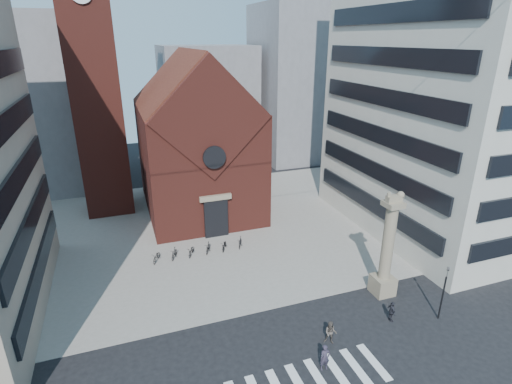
% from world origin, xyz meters
% --- Properties ---
extents(ground, '(120.00, 120.00, 0.00)m').
position_xyz_m(ground, '(0.00, 0.00, 0.00)').
color(ground, black).
rests_on(ground, ground).
extents(piazza, '(46.00, 30.00, 0.05)m').
position_xyz_m(piazza, '(0.00, 19.00, 0.03)').
color(piazza, '#9C958E').
rests_on(piazza, ground).
extents(zebra_crossing, '(10.20, 3.20, 0.01)m').
position_xyz_m(zebra_crossing, '(0.55, -3.00, 0.01)').
color(zebra_crossing, white).
rests_on(zebra_crossing, ground).
extents(church, '(12.00, 16.65, 18.00)m').
position_xyz_m(church, '(0.00, 25.04, 7.98)').
color(church, maroon).
rests_on(church, ground).
extents(campanile, '(5.50, 5.50, 31.20)m').
position_xyz_m(campanile, '(-10.00, 28.00, 15.74)').
color(campanile, maroon).
rests_on(campanile, ground).
extents(building_right, '(18.00, 22.00, 32.00)m').
position_xyz_m(building_right, '(24.00, 12.00, 16.00)').
color(building_right, beige).
rests_on(building_right, ground).
extents(bg_block_left, '(16.00, 14.00, 22.00)m').
position_xyz_m(bg_block_left, '(-20.00, 40.00, 11.00)').
color(bg_block_left, gray).
rests_on(bg_block_left, ground).
extents(bg_block_mid, '(14.00, 12.00, 18.00)m').
position_xyz_m(bg_block_mid, '(6.00, 45.00, 9.00)').
color(bg_block_mid, gray).
rests_on(bg_block_mid, ground).
extents(bg_block_right, '(16.00, 14.00, 24.00)m').
position_xyz_m(bg_block_right, '(22.00, 42.00, 12.00)').
color(bg_block_right, gray).
rests_on(bg_block_right, ground).
extents(lion_column, '(1.63, 1.60, 8.68)m').
position_xyz_m(lion_column, '(10.01, 3.00, 3.46)').
color(lion_column, gray).
rests_on(lion_column, ground).
extents(traffic_light, '(0.13, 0.16, 4.30)m').
position_xyz_m(traffic_light, '(12.00, -1.00, 2.29)').
color(traffic_light, black).
rests_on(traffic_light, ground).
extents(pedestrian_0, '(0.66, 0.45, 1.76)m').
position_xyz_m(pedestrian_0, '(1.87, -2.44, 0.88)').
color(pedestrian_0, '#302A3A').
rests_on(pedestrian_0, ground).
extents(pedestrian_1, '(1.02, 0.98, 1.66)m').
position_xyz_m(pedestrian_1, '(3.33, -0.56, 0.83)').
color(pedestrian_1, '#514841').
rests_on(pedestrian_1, ground).
extents(pedestrian_2, '(0.49, 0.97, 1.59)m').
position_xyz_m(pedestrian_2, '(8.55, -0.05, 0.79)').
color(pedestrian_2, '#26262E').
rests_on(pedestrian_2, ground).
extents(scooter_0, '(1.23, 1.76, 0.88)m').
position_xyz_m(scooter_0, '(-6.36, 13.90, 0.49)').
color(scooter_0, black).
rests_on(scooter_0, piazza).
extents(scooter_1, '(1.10, 1.66, 0.97)m').
position_xyz_m(scooter_1, '(-4.77, 13.90, 0.54)').
color(scooter_1, black).
rests_on(scooter_1, piazza).
extents(scooter_2, '(1.23, 1.76, 0.88)m').
position_xyz_m(scooter_2, '(-3.18, 13.90, 0.49)').
color(scooter_2, black).
rests_on(scooter_2, piazza).
extents(scooter_3, '(1.10, 1.66, 0.97)m').
position_xyz_m(scooter_3, '(-1.59, 13.90, 0.54)').
color(scooter_3, black).
rests_on(scooter_3, piazza).
extents(scooter_4, '(1.23, 1.76, 0.88)m').
position_xyz_m(scooter_4, '(-0.00, 13.90, 0.49)').
color(scooter_4, black).
rests_on(scooter_4, piazza).
extents(scooter_5, '(1.10, 1.66, 0.97)m').
position_xyz_m(scooter_5, '(1.58, 13.90, 0.54)').
color(scooter_5, black).
rests_on(scooter_5, piazza).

